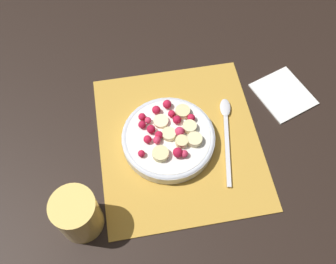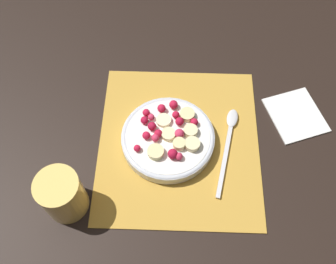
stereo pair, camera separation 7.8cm
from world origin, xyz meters
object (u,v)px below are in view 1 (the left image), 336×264
object	(u,v)px
fruit_bowl	(168,136)
drinking_glass	(78,214)
spoon	(226,124)
napkin	(283,94)

from	to	relation	value
fruit_bowl	drinking_glass	world-z (taller)	drinking_glass
spoon	napkin	distance (m)	0.16
fruit_bowl	drinking_glass	distance (m)	0.25
fruit_bowl	napkin	distance (m)	0.30
fruit_bowl	spoon	size ratio (longest dim) A/B	0.93
napkin	spoon	bearing A→B (deg)	111.01
drinking_glass	fruit_bowl	bearing A→B (deg)	-52.64
fruit_bowl	drinking_glass	size ratio (longest dim) A/B	1.91
fruit_bowl	napkin	bearing A→B (deg)	-75.49
fruit_bowl	drinking_glass	xyz separation A→B (m)	(-0.15, 0.19, 0.03)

